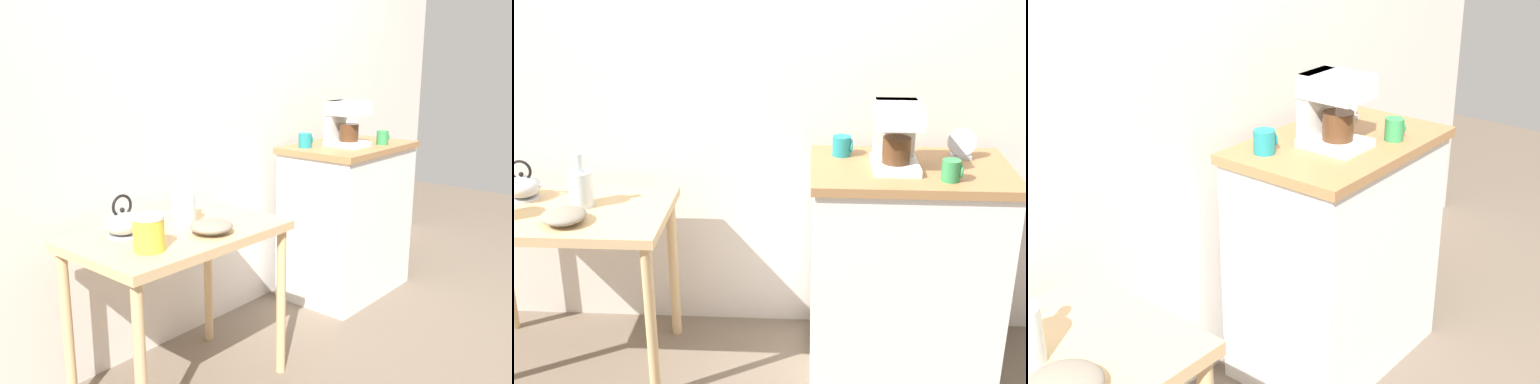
% 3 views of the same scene
% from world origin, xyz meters
% --- Properties ---
extents(ground_plane, '(8.00, 8.00, 0.00)m').
position_xyz_m(ground_plane, '(0.00, 0.00, 0.00)').
color(ground_plane, '#6B5B4C').
extents(back_wall, '(4.40, 0.10, 2.80)m').
position_xyz_m(back_wall, '(0.10, 0.43, 1.40)').
color(back_wall, silver).
rests_on(back_wall, ground_plane).
extents(wooden_table, '(0.87, 0.55, 0.73)m').
position_xyz_m(wooden_table, '(-0.71, -0.01, 0.63)').
color(wooden_table, tan).
rests_on(wooden_table, ground_plane).
extents(kitchen_counter, '(0.80, 0.52, 0.92)m').
position_xyz_m(kitchen_counter, '(0.70, 0.06, 0.46)').
color(kitchen_counter, white).
rests_on(kitchen_counter, ground_plane).
extents(bowl_stoneware, '(0.18, 0.18, 0.06)m').
position_xyz_m(bowl_stoneware, '(-0.65, -0.15, 0.77)').
color(bowl_stoneware, gray).
rests_on(bowl_stoneware, wooden_table).
extents(teakettle, '(0.18, 0.15, 0.17)m').
position_xyz_m(teakettle, '(-0.91, 0.09, 0.79)').
color(teakettle, '#B2B5BA').
rests_on(teakettle, wooden_table).
extents(glass_carafe_vase, '(0.10, 0.10, 0.23)m').
position_xyz_m(glass_carafe_vase, '(-0.64, 0.03, 0.82)').
color(glass_carafe_vase, silver).
rests_on(glass_carafe_vase, wooden_table).
extents(canister_enamel, '(0.12, 0.12, 0.14)m').
position_xyz_m(canister_enamel, '(-0.95, -0.12, 0.80)').
color(canister_enamel, gold).
rests_on(canister_enamel, wooden_table).
extents(coffee_maker, '(0.18, 0.22, 0.26)m').
position_xyz_m(coffee_maker, '(0.63, 0.05, 1.07)').
color(coffee_maker, white).
rests_on(coffee_maker, kitchen_counter).
extents(mug_dark_teal, '(0.08, 0.08, 0.08)m').
position_xyz_m(mug_dark_teal, '(0.43, 0.18, 0.97)').
color(mug_dark_teal, teal).
rests_on(mug_dark_teal, kitchen_counter).
extents(mug_tall_green, '(0.08, 0.07, 0.08)m').
position_xyz_m(mug_tall_green, '(0.83, -0.10, 0.97)').
color(mug_tall_green, '#338C4C').
rests_on(mug_tall_green, kitchen_counter).
extents(table_clock, '(0.12, 0.06, 0.13)m').
position_xyz_m(table_clock, '(0.92, 0.17, 0.98)').
color(table_clock, '#B2B5BA').
rests_on(table_clock, kitchen_counter).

